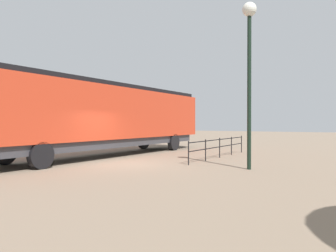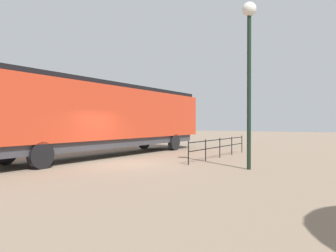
# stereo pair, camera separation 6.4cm
# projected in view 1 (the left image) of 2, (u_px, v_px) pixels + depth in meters

# --- Properties ---
(ground_plane) EXTENTS (120.00, 120.00, 0.00)m
(ground_plane) POSITION_uv_depth(u_px,v_px,m) (124.00, 164.00, 14.60)
(ground_plane) COLOR #84705B
(locomotive) EXTENTS (2.81, 16.40, 4.01)m
(locomotive) POSITION_uv_depth(u_px,v_px,m) (113.00, 116.00, 18.53)
(locomotive) COLOR red
(locomotive) RESTS_ON ground_plane
(lamp_post) EXTENTS (0.57, 0.57, 6.65)m
(lamp_post) POSITION_uv_depth(u_px,v_px,m) (249.00, 48.00, 12.82)
(lamp_post) COLOR black
(lamp_post) RESTS_ON ground_plane
(platform_fence) EXTENTS (0.05, 7.15, 1.06)m
(platform_fence) POSITION_uv_depth(u_px,v_px,m) (220.00, 145.00, 17.22)
(platform_fence) COLOR black
(platform_fence) RESTS_ON ground_plane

